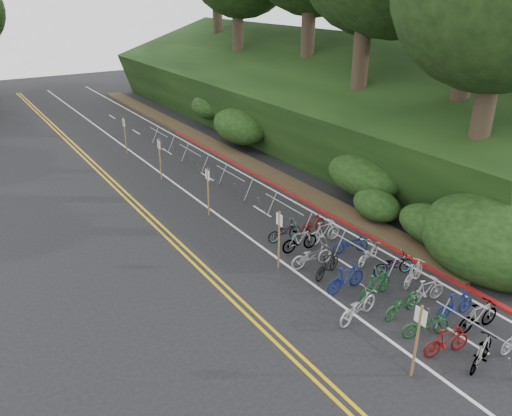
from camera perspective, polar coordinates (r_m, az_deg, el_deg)
The scene contains 10 objects.
ground at distance 16.87m, azimuth 10.94°, elevation -14.60°, with size 120.00×120.00×0.00m, color black.
road_markings at distance 24.19m, azimuth -4.32°, elevation -1.58°, with size 7.47×80.00×0.01m.
red_curb at distance 28.11m, azimuth 2.90°, elevation 2.30°, with size 0.25×28.00×0.10m, color maroon.
embankment at distance 36.98m, azimuth 5.91°, elevation 11.57°, with size 14.30×48.14×9.11m.
bike_rack_front at distance 16.99m, azimuth 23.79°, elevation -12.85°, with size 1.09×2.96×1.06m.
bike_racks_rest at distance 27.25m, azimuth -2.94°, elevation 3.40°, with size 1.14×23.00×1.17m.
signpost_near at distance 15.15m, azimuth 17.96°, elevation -13.81°, with size 0.08×0.40×2.45m.
signposts_rest at distance 26.88m, azimuth -8.48°, elevation 4.18°, with size 0.08×18.40×2.50m.
bike_front at distance 17.51m, azimuth 11.58°, elevation -10.94°, with size 1.97×0.69×1.03m, color #9E9EA3.
bike_valet at distance 19.42m, azimuth 13.65°, elevation -7.49°, with size 3.33×11.64×1.07m.
Camera 1 is at (-9.59, -9.21, 10.38)m, focal length 35.00 mm.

